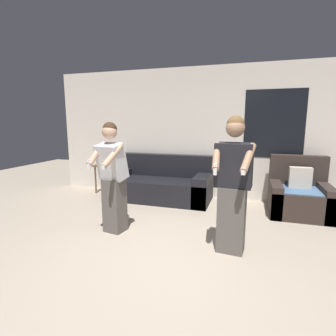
# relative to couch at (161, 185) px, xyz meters

# --- Properties ---
(ground_plane) EXTENTS (14.00, 14.00, 0.00)m
(ground_plane) POSITION_rel_couch_xyz_m (0.83, -2.77, -0.30)
(ground_plane) COLOR tan
(wall_back) EXTENTS (6.84, 0.07, 2.70)m
(wall_back) POSITION_rel_couch_xyz_m (0.85, 0.48, 1.05)
(wall_back) COLOR silver
(wall_back) RESTS_ON ground_plane
(couch) EXTENTS (2.05, 0.92, 0.90)m
(couch) POSITION_rel_couch_xyz_m (0.00, 0.00, 0.00)
(couch) COLOR black
(couch) RESTS_ON ground_plane
(armchair) EXTENTS (0.96, 0.92, 0.99)m
(armchair) POSITION_rel_couch_xyz_m (2.58, -0.12, 0.02)
(armchair) COLOR #332823
(armchair) RESTS_ON ground_plane
(side_table) EXTENTS (0.43, 0.48, 0.79)m
(side_table) POSITION_rel_couch_xyz_m (-1.38, 0.19, 0.23)
(side_table) COLOR brown
(side_table) RESTS_ON ground_plane
(person_left) EXTENTS (0.44, 0.55, 1.59)m
(person_left) POSITION_rel_couch_xyz_m (-0.12, -1.77, 0.51)
(person_left) COLOR #56514C
(person_left) RESTS_ON ground_plane
(person_right) EXTENTS (0.49, 0.49, 1.66)m
(person_right) POSITION_rel_couch_xyz_m (1.55, -1.88, 0.54)
(person_right) COLOR #56514C
(person_right) RESTS_ON ground_plane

